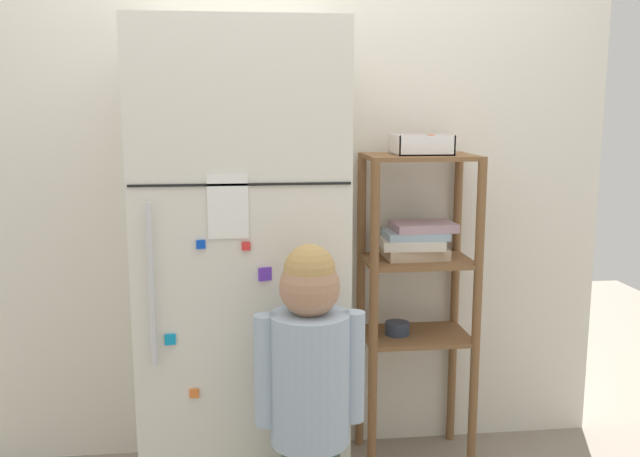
{
  "coord_description": "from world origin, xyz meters",
  "views": [
    {
      "loc": [
        -0.23,
        -2.54,
        1.49
      ],
      "look_at": [
        0.07,
        0.02,
        1.04
      ],
      "focal_mm": 39.28,
      "sensor_mm": 36.0,
      "label": 1
    }
  ],
  "objects_px": {
    "child_standing": "(310,377)",
    "pantry_shelf_unit": "(416,270)",
    "refrigerator": "(242,270)",
    "fruit_bin": "(425,146)"
  },
  "relations": [
    {
      "from": "child_standing",
      "to": "fruit_bin",
      "type": "bearing_deg",
      "value": 51.46
    },
    {
      "from": "pantry_shelf_unit",
      "to": "fruit_bin",
      "type": "bearing_deg",
      "value": -1.66
    },
    {
      "from": "child_standing",
      "to": "pantry_shelf_unit",
      "type": "relative_size",
      "value": 0.83
    },
    {
      "from": "refrigerator",
      "to": "child_standing",
      "type": "bearing_deg",
      "value": -67.55
    },
    {
      "from": "child_standing",
      "to": "pantry_shelf_unit",
      "type": "height_order",
      "value": "pantry_shelf_unit"
    },
    {
      "from": "refrigerator",
      "to": "fruit_bin",
      "type": "xyz_separation_m",
      "value": [
        0.73,
        0.18,
        0.45
      ]
    },
    {
      "from": "refrigerator",
      "to": "child_standing",
      "type": "xyz_separation_m",
      "value": [
        0.2,
        -0.49,
        -0.23
      ]
    },
    {
      "from": "refrigerator",
      "to": "pantry_shelf_unit",
      "type": "distance_m",
      "value": 0.74
    },
    {
      "from": "child_standing",
      "to": "fruit_bin",
      "type": "height_order",
      "value": "fruit_bin"
    },
    {
      "from": "refrigerator",
      "to": "child_standing",
      "type": "relative_size",
      "value": 1.65
    }
  ]
}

